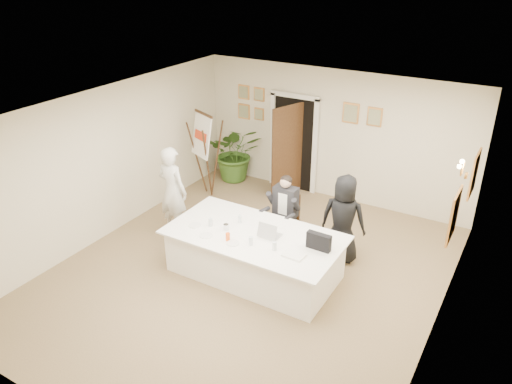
{
  "coord_description": "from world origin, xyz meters",
  "views": [
    {
      "loc": [
        3.67,
        -5.93,
        4.91
      ],
      "look_at": [
        -0.18,
        0.6,
        1.24
      ],
      "focal_mm": 35.0,
      "sensor_mm": 36.0,
      "label": 1
    }
  ],
  "objects": [
    {
      "name": "flip_chart",
      "position": [
        -2.36,
        2.19,
        0.85
      ],
      "size": [
        0.66,
        0.53,
        1.85
      ],
      "color": "#341B10",
      "rests_on": "floor"
    },
    {
      "name": "seated_man",
      "position": [
        0.06,
        1.2,
        0.68
      ],
      "size": [
        0.59,
        0.63,
        1.37
      ],
      "primitive_type": null,
      "rotation": [
        0.0,
        0.0,
        0.0
      ],
      "color": "black",
      "rests_on": "floor"
    },
    {
      "name": "paper_stack",
      "position": [
        0.94,
        -0.19,
        0.79
      ],
      "size": [
        0.34,
        0.25,
        0.03
      ],
      "primitive_type": "cube",
      "rotation": [
        0.0,
        0.0,
        -0.06
      ],
      "color": "white",
      "rests_on": "conference_table"
    },
    {
      "name": "glass_a",
      "position": [
        -0.66,
        -0.07,
        0.84
      ],
      "size": [
        0.08,
        0.08,
        0.14
      ],
      "primitive_type": "cylinder",
      "rotation": [
        0.0,
        0.0,
        -0.12
      ],
      "color": "silver",
      "rests_on": "conference_table"
    },
    {
      "name": "plate_near",
      "position": [
        -0.04,
        -0.36,
        0.78
      ],
      "size": [
        0.21,
        0.21,
        0.01
      ],
      "primitive_type": "cylinder",
      "rotation": [
        0.0,
        0.0,
        -0.06
      ],
      "color": "white",
      "rests_on": "conference_table"
    },
    {
      "name": "laptop_bag",
      "position": [
        1.18,
        0.18,
        0.91
      ],
      "size": [
        0.39,
        0.12,
        0.27
      ],
      "primitive_type": "cube",
      "rotation": [
        0.0,
        0.0,
        -0.02
      ],
      "color": "black",
      "rests_on": "conference_table"
    },
    {
      "name": "glass_c",
      "position": [
        0.61,
        -0.19,
        0.84
      ],
      "size": [
        0.08,
        0.08,
        0.14
      ],
      "primitive_type": "cylinder",
      "rotation": [
        0.0,
        0.0,
        -0.12
      ],
      "color": "silver",
      "rests_on": "conference_table"
    },
    {
      "name": "conference_table",
      "position": [
        0.1,
        0.07,
        0.39
      ],
      "size": [
        2.86,
        1.52,
        0.78
      ],
      "color": "white",
      "rests_on": "floor"
    },
    {
      "name": "laptop",
      "position": [
        0.35,
        0.16,
        0.91
      ],
      "size": [
        0.33,
        0.35,
        0.28
      ],
      "primitive_type": null,
      "rotation": [
        0.0,
        0.0,
        0.01
      ],
      "color": "#B7BABC",
      "rests_on": "conference_table"
    },
    {
      "name": "doorway",
      "position": [
        -0.88,
        3.32,
        1.04
      ],
      "size": [
        1.14,
        0.86,
        2.2
      ],
      "color": "black",
      "rests_on": "floor"
    },
    {
      "name": "potted_palm",
      "position": [
        -2.26,
        3.2,
        0.68
      ],
      "size": [
        1.58,
        1.52,
        1.35
      ],
      "primitive_type": "imported",
      "rotation": [
        0.0,
        0.0,
        0.51
      ],
      "color": "#355C1E",
      "rests_on": "floor"
    },
    {
      "name": "wall_right",
      "position": [
        3.0,
        0.0,
        1.4
      ],
      "size": [
        0.1,
        7.0,
        2.8
      ],
      "primitive_type": "cube",
      "color": "beige",
      "rests_on": "floor"
    },
    {
      "name": "pictures_right_wall",
      "position": [
        2.97,
        1.2,
        1.75
      ],
      "size": [
        0.06,
        2.2,
        0.8
      ],
      "primitive_type": null,
      "color": "#E29B4D",
      "rests_on": "wall_right"
    },
    {
      "name": "wall_left",
      "position": [
        -3.0,
        0.0,
        1.4
      ],
      "size": [
        0.1,
        7.0,
        2.8
      ],
      "primitive_type": "cube",
      "color": "beige",
      "rests_on": "floor"
    },
    {
      "name": "steel_jug",
      "position": [
        -0.37,
        -0.06,
        0.83
      ],
      "size": [
        0.11,
        0.11,
        0.11
      ],
      "primitive_type": "cylinder",
      "rotation": [
        0.0,
        0.0,
        0.26
      ],
      "color": "silver",
      "rests_on": "conference_table"
    },
    {
      "name": "plate_left",
      "position": [
        -0.9,
        -0.2,
        0.78
      ],
      "size": [
        0.22,
        0.22,
        0.01
      ],
      "primitive_type": "cylinder",
      "rotation": [
        0.0,
        0.0,
        0.06
      ],
      "color": "white",
      "rests_on": "conference_table"
    },
    {
      "name": "standing_woman",
      "position": [
        1.16,
        1.24,
        0.79
      ],
      "size": [
        0.83,
        0.6,
        1.59
      ],
      "primitive_type": "imported",
      "rotation": [
        0.0,
        0.0,
        3.27
      ],
      "color": "black",
      "rests_on": "floor"
    },
    {
      "name": "ceiling",
      "position": [
        0.0,
        0.0,
        2.8
      ],
      "size": [
        6.0,
        7.0,
        0.02
      ],
      "primitive_type": "cube",
      "color": "white",
      "rests_on": "wall_back"
    },
    {
      "name": "pictures_back_wall",
      "position": [
        -0.8,
        3.47,
        1.85
      ],
      "size": [
        3.4,
        0.06,
        0.8
      ],
      "primitive_type": null,
      "color": "#E29B4D",
      "rests_on": "wall_back"
    },
    {
      "name": "wall_front",
      "position": [
        0.0,
        -3.5,
        1.4
      ],
      "size": [
        6.0,
        0.1,
        2.8
      ],
      "primitive_type": "cube",
      "color": "beige",
      "rests_on": "floor"
    },
    {
      "name": "floor",
      "position": [
        0.0,
        0.0,
        0.0
      ],
      "size": [
        7.0,
        7.0,
        0.0
      ],
      "primitive_type": "plane",
      "color": "brown",
      "rests_on": "ground"
    },
    {
      "name": "plate_mid",
      "position": [
        -0.54,
        -0.38,
        0.78
      ],
      "size": [
        0.22,
        0.22,
        0.01
      ],
      "primitive_type": "cylinder",
      "rotation": [
        0.0,
        0.0,
        0.04
      ],
      "color": "white",
      "rests_on": "conference_table"
    },
    {
      "name": "glass_d",
      "position": [
        -0.3,
        0.27,
        0.84
      ],
      "size": [
        0.06,
        0.06,
        0.14
      ],
      "primitive_type": "cylinder",
      "rotation": [
        0.0,
        0.0,
        0.06
      ],
      "color": "silver",
      "rests_on": "conference_table"
    },
    {
      "name": "glass_b",
      "position": [
        0.22,
        -0.24,
        0.84
      ],
      "size": [
        0.08,
        0.08,
        0.14
      ],
      "primitive_type": "cylinder",
      "rotation": [
        0.0,
        0.0,
        0.34
      ],
      "color": "silver",
      "rests_on": "conference_table"
    },
    {
      "name": "oj_glass",
      "position": [
        -0.16,
        -0.31,
        0.84
      ],
      "size": [
        0.09,
        0.09,
        0.13
      ],
      "primitive_type": "cylinder",
      "rotation": [
        0.0,
        0.0,
        -0.32
      ],
      "color": "#FF5B15",
      "rests_on": "conference_table"
    },
    {
      "name": "wall_back",
      "position": [
        0.0,
        3.5,
        1.4
      ],
      "size": [
        6.0,
        0.1,
        2.8
      ],
      "primitive_type": "cube",
      "color": "beige",
      "rests_on": "floor"
    },
    {
      "name": "standing_man",
      "position": [
        -1.93,
        0.5,
        0.87
      ],
      "size": [
        0.67,
        0.47,
        1.75
      ],
      "primitive_type": "imported",
      "rotation": [
        0.0,
        0.0,
        3.06
      ],
      "color": "silver",
      "rests_on": "floor"
    },
    {
      "name": "wall_sconce",
      "position": [
        2.9,
        1.2,
        2.1
      ],
      "size": [
        0.2,
        0.3,
        0.24
      ],
      "primitive_type": null,
      "color": "#BA823B",
      "rests_on": "wall_right"
    }
  ]
}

